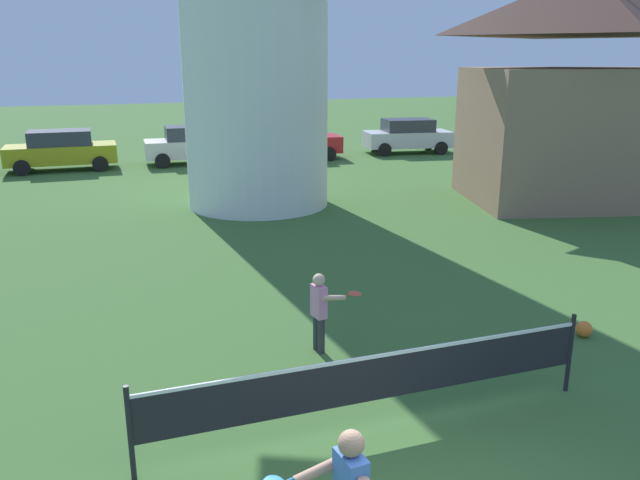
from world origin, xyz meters
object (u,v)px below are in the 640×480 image
object	(u,v)px
tennis_net	(376,378)
parked_car_red	(294,140)
player_far	(320,308)
parked_car_cream	(193,144)
parked_car_silver	(408,135)
parked_car_mustard	(61,150)
chapel	(577,93)
stray_ball	(584,329)

from	to	relation	value
tennis_net	parked_car_red	xyz separation A→B (m)	(5.28, 20.43, 0.12)
player_far	parked_car_red	distance (m)	18.92
parked_car_cream	parked_car_silver	world-z (taller)	same
player_far	parked_car_red	size ratio (longest dim) A/B	0.30
parked_car_cream	parked_car_silver	distance (m)	9.84
parked_car_mustard	chapel	size ratio (longest dim) A/B	0.54
tennis_net	stray_ball	size ratio (longest dim) A/B	21.90
tennis_net	parked_car_cream	world-z (taller)	parked_car_cream
parked_car_mustard	parked_car_cream	xyz separation A→B (m)	(5.15, -0.07, -0.00)
player_far	stray_ball	bearing A→B (deg)	-12.60
stray_ball	parked_car_mustard	bearing A→B (deg)	113.46
parked_car_cream	chapel	xyz separation A→B (m)	(9.89, -11.02, 2.47)
parked_car_silver	parked_car_red	bearing A→B (deg)	-179.68
parked_car_mustard	chapel	distance (m)	18.85
player_far	chapel	bearing A→B (deg)	34.64
tennis_net	parked_car_red	world-z (taller)	parked_car_red
stray_ball	parked_car_silver	xyz separation A→B (m)	(6.56, 19.15, 0.68)
parked_car_mustard	chapel	xyz separation A→B (m)	(15.04, -11.08, 2.47)
tennis_net	player_far	size ratio (longest dim) A/B	4.55
player_far	chapel	distance (m)	13.32
tennis_net	parked_car_mustard	distance (m)	21.17
parked_car_mustard	parked_car_red	xyz separation A→B (m)	(9.48, -0.32, -0.00)
player_far	parked_car_mustard	world-z (taller)	parked_car_mustard
tennis_net	parked_car_silver	xyz separation A→B (m)	(10.79, 20.46, 0.12)
player_far	parked_car_red	bearing A→B (deg)	74.07
stray_ball	parked_car_mustard	world-z (taller)	parked_car_mustard
parked_car_cream	player_far	bearing A→B (deg)	-92.68
stray_ball	parked_car_mustard	size ratio (longest dim) A/B	0.06
tennis_net	parked_car_mustard	bearing A→B (deg)	101.45
stray_ball	parked_car_cream	xyz separation A→B (m)	(-3.28, 19.37, 0.68)
tennis_net	chapel	xyz separation A→B (m)	(10.84, 9.66, 2.59)
parked_car_silver	chapel	size ratio (longest dim) A/B	0.55
stray_ball	parked_car_cream	bearing A→B (deg)	99.61
tennis_net	parked_car_mustard	xyz separation A→B (m)	(-4.20, 20.75, 0.12)
parked_car_cream	tennis_net	bearing A→B (deg)	-92.64
parked_car_cream	parked_car_red	size ratio (longest dim) A/B	0.97
stray_ball	parked_car_cream	distance (m)	19.66
player_far	parked_car_mustard	distance (m)	19.00
parked_car_cream	parked_car_silver	size ratio (longest dim) A/B	0.97
player_far	chapel	xyz separation A→B (m)	(10.75, 7.43, 2.58)
tennis_net	stray_ball	distance (m)	4.47
player_far	parked_car_mustard	size ratio (longest dim) A/B	0.30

